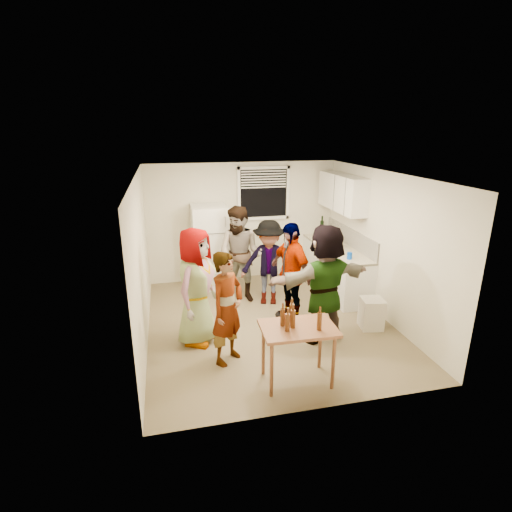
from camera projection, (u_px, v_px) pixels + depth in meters
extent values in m
cube|color=white|center=(210.00, 247.00, 8.14)|extent=(0.70, 0.70, 1.70)
cube|color=white|center=(335.00, 269.00, 8.12)|extent=(0.60, 2.20, 0.86)
cube|color=beige|center=(337.00, 248.00, 7.98)|extent=(0.64, 2.22, 0.04)
cube|color=beige|center=(351.00, 237.00, 7.98)|extent=(0.03, 2.20, 0.36)
cube|color=white|center=(342.00, 193.00, 7.86)|extent=(0.34, 1.60, 0.70)
cylinder|color=white|center=(338.00, 248.00, 7.89)|extent=(0.12, 0.12, 0.26)
cylinder|color=black|center=(321.00, 235.00, 8.86)|extent=(0.08, 0.08, 0.31)
cylinder|color=#47230C|center=(337.00, 251.00, 7.72)|extent=(0.06, 0.06, 0.23)
cylinder|color=blue|center=(349.00, 259.00, 7.24)|extent=(0.09, 0.09, 0.13)
cube|color=#DBCC50|center=(335.00, 235.00, 8.53)|extent=(0.02, 0.18, 0.15)
cube|color=beige|center=(371.00, 314.00, 6.58)|extent=(0.40, 0.40, 0.51)
cylinder|color=#47230C|center=(293.00, 328.00, 5.00)|extent=(0.06, 0.06, 0.24)
cylinder|color=#9C200B|center=(284.00, 323.00, 5.12)|extent=(0.09, 0.09, 0.11)
imported|color=gray|center=(199.00, 340.00, 6.26)|extent=(2.01, 1.72, 0.58)
imported|color=#141933|center=(228.00, 360.00, 5.74)|extent=(1.54, 1.59, 0.39)
imported|color=#553422|center=(241.00, 299.00, 7.74)|extent=(1.73, 2.01, 0.69)
imported|color=#404046|center=(268.00, 302.00, 7.60)|extent=(1.46, 1.83, 0.59)
imported|color=black|center=(289.00, 318.00, 6.98)|extent=(1.95, 1.51, 0.42)
imported|color=#E49149|center=(322.00, 337.00, 6.34)|extent=(2.02, 2.12, 0.55)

